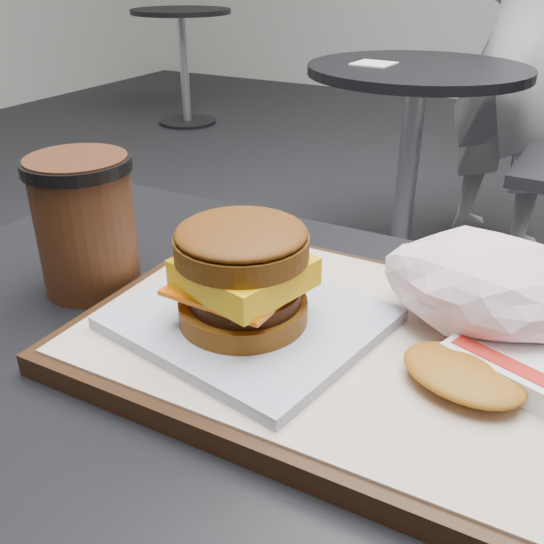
{
  "coord_description": "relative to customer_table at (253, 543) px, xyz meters",
  "views": [
    {
      "loc": [
        0.19,
        -0.32,
        1.05
      ],
      "look_at": [
        -0.01,
        0.05,
        0.83
      ],
      "focal_mm": 40.0,
      "sensor_mm": 36.0,
      "label": 1
    }
  ],
  "objects": [
    {
      "name": "customer_table",
      "position": [
        0.0,
        0.0,
        0.0
      ],
      "size": [
        0.8,
        0.6,
        0.77
      ],
      "color": "#A5A5AA",
      "rests_on": "ground"
    },
    {
      "name": "serving_tray",
      "position": [
        0.04,
        0.06,
        0.2
      ],
      "size": [
        0.38,
        0.28,
        0.02
      ],
      "color": "black",
      "rests_on": "customer_table"
    },
    {
      "name": "breakfast_sandwich",
      "position": [
        -0.02,
        0.03,
        0.24
      ],
      "size": [
        0.22,
        0.2,
        0.09
      ],
      "color": "silver",
      "rests_on": "serving_tray"
    },
    {
      "name": "hash_brown",
      "position": [
        0.16,
        0.05,
        0.22
      ],
      "size": [
        0.13,
        0.11,
        0.02
      ],
      "color": "white",
      "rests_on": "serving_tray"
    },
    {
      "name": "crumpled_wrapper",
      "position": [
        0.14,
        0.13,
        0.24
      ],
      "size": [
        0.16,
        0.13,
        0.07
      ],
      "primitive_type": null,
      "color": "white",
      "rests_on": "serving_tray"
    },
    {
      "name": "coffee_cup",
      "position": [
        -0.2,
        0.05,
        0.25
      ],
      "size": [
        0.1,
        0.1,
        0.13
      ],
      "color": "#391C0D",
      "rests_on": "customer_table"
    },
    {
      "name": "neighbor_table",
      "position": [
        -0.35,
        1.65,
        -0.03
      ],
      "size": [
        0.7,
        0.7,
        0.75
      ],
      "color": "black",
      "rests_on": "ground"
    },
    {
      "name": "napkin",
      "position": [
        -0.48,
        1.6,
        0.17
      ],
      "size": [
        0.13,
        0.13,
        0.0
      ],
      "primitive_type": "cube",
      "rotation": [
        0.0,
        0.0,
        -0.07
      ],
      "color": "white",
      "rests_on": "neighbor_table"
    },
    {
      "name": "patron",
      "position": [
        -0.11,
        2.16,
        0.19
      ],
      "size": [
        0.66,
        0.57,
        1.54
      ],
      "primitive_type": "imported",
      "rotation": [
        0.0,
        0.0,
        2.72
      ],
      "color": "silver",
      "rests_on": "ground"
    },
    {
      "name": "bg_table_mid",
      "position": [
        -2.4,
        3.2,
        -0.02
      ],
      "size": [
        0.66,
        0.66,
        0.75
      ],
      "color": "black",
      "rests_on": "ground"
    }
  ]
}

